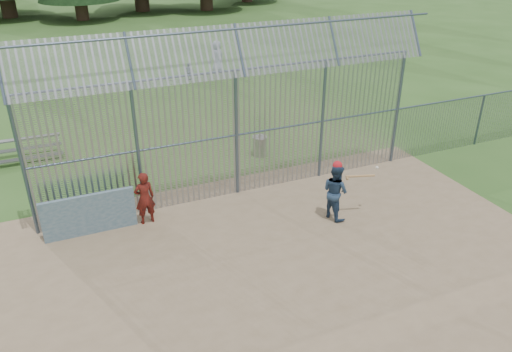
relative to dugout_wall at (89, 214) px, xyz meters
name	(u,v)px	position (x,y,z in m)	size (l,w,h in m)	color
ground	(286,251)	(4.60, -2.90, -0.62)	(120.00, 120.00, 0.00)	#2D511E
dirt_infield	(294,261)	(4.60, -3.40, -0.61)	(14.00, 10.00, 0.02)	#756047
dugout_wall	(89,214)	(0.00, 0.00, 0.00)	(2.50, 0.12, 1.20)	#38566B
batter	(335,191)	(6.65, -1.92, 0.25)	(0.82, 0.64, 1.69)	navy
onlooker	(145,198)	(1.53, -0.04, 0.20)	(0.58, 0.38, 1.59)	maroon
bg_kid_standing	(217,57)	(8.87, 14.68, 0.28)	(0.88, 0.57, 1.80)	gray
bg_kid_seated	(189,72)	(6.86, 13.66, -0.14)	(0.56, 0.23, 0.96)	slate
batting_gear	(342,168)	(6.80, -1.95, 1.00)	(1.41, 0.45, 0.58)	red
trash_can	(260,146)	(6.42, 2.98, -0.24)	(0.56, 0.56, 0.82)	gray
bleacher	(18,151)	(-1.83, 5.99, -0.21)	(3.00, 0.95, 0.72)	slate
backstop_fence	(291,116)	(6.41, 0.53, 1.74)	(20.09, 0.81, 5.30)	#47566B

